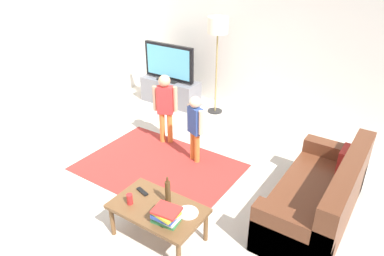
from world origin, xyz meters
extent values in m
plane|color=beige|center=(0.00, 0.00, 0.00)|extent=(7.80, 7.80, 0.00)
cube|color=silver|center=(0.00, 3.00, 1.35)|extent=(6.00, 0.12, 2.70)
cube|color=silver|center=(-3.00, 0.00, 1.35)|extent=(0.12, 6.00, 2.70)
cube|color=#9E2D28|center=(-0.41, 0.34, 0.00)|extent=(2.20, 1.60, 0.01)
cube|color=slate|center=(-1.66, 2.30, 0.25)|extent=(1.20, 0.44, 0.50)
cube|color=black|center=(-1.66, 2.25, 0.10)|extent=(1.10, 0.32, 0.03)
cube|color=black|center=(-1.66, 2.28, 0.52)|extent=(0.44, 0.28, 0.03)
cube|color=black|center=(-1.66, 2.28, 0.87)|extent=(1.10, 0.07, 0.68)
cube|color=#59B2D8|center=(-1.66, 2.24, 0.87)|extent=(1.00, 0.01, 0.58)
cube|color=brown|center=(1.75, 0.53, 0.21)|extent=(0.80, 1.80, 0.42)
cube|color=brown|center=(2.05, 0.53, 0.43)|extent=(0.20, 1.80, 0.86)
cube|color=brown|center=(1.75, -0.27, 0.30)|extent=(0.80, 0.20, 0.60)
cube|color=brown|center=(1.75, 1.33, 0.30)|extent=(0.80, 0.20, 0.60)
cube|color=#B22823|center=(1.90, 1.08, 0.56)|extent=(0.10, 0.32, 0.32)
cylinder|color=#262626|center=(-0.71, 2.45, 0.01)|extent=(0.28, 0.28, 0.02)
cylinder|color=#99844C|center=(-0.71, 2.45, 0.76)|extent=(0.03, 0.03, 1.50)
cylinder|color=silver|center=(-0.71, 2.45, 1.64)|extent=(0.36, 0.36, 0.28)
cylinder|color=orange|center=(-0.82, 0.97, 0.26)|extent=(0.09, 0.09, 0.52)
cylinder|color=orange|center=(-0.72, 1.03, 0.26)|extent=(0.09, 0.09, 0.52)
cube|color=red|center=(-0.77, 1.00, 0.74)|extent=(0.28, 0.24, 0.44)
sphere|color=tan|center=(-0.77, 1.00, 1.05)|extent=(0.18, 0.18, 0.18)
cylinder|color=tan|center=(-0.91, 0.92, 0.76)|extent=(0.07, 0.07, 0.40)
cylinder|color=tan|center=(-0.63, 1.07, 0.76)|extent=(0.07, 0.07, 0.40)
cylinder|color=orange|center=(-0.13, 0.81, 0.23)|extent=(0.08, 0.08, 0.47)
cylinder|color=orange|center=(-0.03, 0.77, 0.23)|extent=(0.08, 0.08, 0.47)
cube|color=#2D478C|center=(-0.08, 0.79, 0.66)|extent=(0.25, 0.20, 0.40)
sphere|color=beige|center=(-0.08, 0.79, 0.95)|extent=(0.17, 0.17, 0.17)
cylinder|color=beige|center=(-0.21, 0.85, 0.68)|extent=(0.06, 0.06, 0.36)
cylinder|color=beige|center=(0.05, 0.74, 0.68)|extent=(0.06, 0.06, 0.36)
cube|color=brown|center=(0.46, -0.73, 0.40)|extent=(1.00, 0.60, 0.04)
cylinder|color=brown|center=(0.01, -0.98, 0.19)|extent=(0.05, 0.05, 0.38)
cylinder|color=brown|center=(0.01, -0.48, 0.19)|extent=(0.05, 0.05, 0.38)
cylinder|color=brown|center=(0.91, -0.48, 0.19)|extent=(0.05, 0.05, 0.38)
cube|color=#388C4C|center=(0.67, -0.86, 0.44)|extent=(0.28, 0.20, 0.04)
cube|color=white|center=(0.68, -0.85, 0.47)|extent=(0.23, 0.19, 0.03)
cube|color=#334CA5|center=(0.67, -0.86, 0.51)|extent=(0.25, 0.22, 0.04)
cube|color=yellow|center=(0.68, -0.87, 0.55)|extent=(0.25, 0.23, 0.03)
cube|color=red|center=(0.68, -0.86, 0.57)|extent=(0.28, 0.24, 0.02)
cylinder|color=#4C3319|center=(0.51, -0.61, 0.56)|extent=(0.06, 0.06, 0.27)
cylinder|color=#4C3319|center=(0.51, -0.61, 0.72)|extent=(0.02, 0.02, 0.06)
cube|color=black|center=(0.16, -0.63, 0.43)|extent=(0.18, 0.09, 0.02)
cylinder|color=red|center=(0.18, -0.85, 0.48)|extent=(0.07, 0.07, 0.12)
cylinder|color=white|center=(0.78, -0.63, 0.43)|extent=(0.22, 0.22, 0.02)
cube|color=silver|center=(0.80, -0.63, 0.44)|extent=(0.11, 0.12, 0.01)
camera|label=1|loc=(2.39, -2.95, 2.90)|focal=33.07mm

